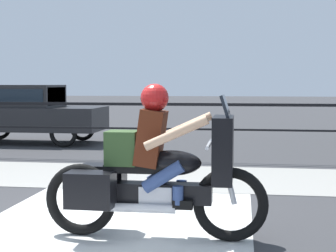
{
  "coord_description": "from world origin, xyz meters",
  "views": [
    {
      "loc": [
        1.8,
        -5.25,
        1.61
      ],
      "look_at": [
        0.8,
        1.61,
        1.04
      ],
      "focal_mm": 55.0,
      "sensor_mm": 36.0,
      "label": 1
    }
  ],
  "objects": [
    {
      "name": "ground_plane",
      "position": [
        0.0,
        0.0,
        0.0
      ],
      "size": [
        120.0,
        120.0,
        0.0
      ],
      "primitive_type": "plane",
      "color": "#38383A"
    },
    {
      "name": "fence_railing",
      "position": [
        0.0,
        5.34,
        0.95
      ],
      "size": [
        36.0,
        0.05,
        1.21
      ],
      "color": "black",
      "rests_on": "ground"
    },
    {
      "name": "crosswalk_band",
      "position": [
        0.37,
        -0.2,
        0.0
      ],
      "size": [
        3.1,
        6.0,
        0.01
      ],
      "primitive_type": "cube",
      "color": "silver",
      "rests_on": "ground"
    },
    {
      "name": "parked_car",
      "position": [
        -4.01,
        7.88,
        0.91
      ],
      "size": [
        4.01,
        1.69,
        1.57
      ],
      "rotation": [
        0.0,
        0.0,
        0.06
      ],
      "color": "#232326",
      "rests_on": "ground"
    },
    {
      "name": "sidewalk_band",
      "position": [
        0.0,
        3.4,
        0.01
      ],
      "size": [
        44.0,
        2.4,
        0.01
      ],
      "primitive_type": "cube",
      "color": "#99968E",
      "rests_on": "ground"
    },
    {
      "name": "motorcycle",
      "position": [
        0.9,
        -0.07,
        0.71
      ],
      "size": [
        2.35,
        0.76,
        1.61
      ],
      "rotation": [
        0.0,
        0.0,
        -0.09
      ],
      "color": "black",
      "rests_on": "ground"
    }
  ]
}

